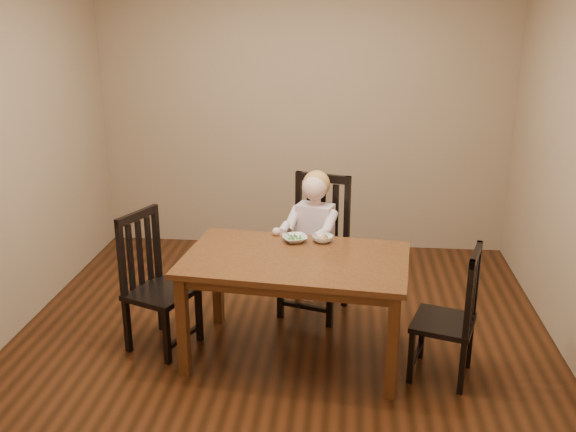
# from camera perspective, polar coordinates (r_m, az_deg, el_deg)

# --- Properties ---
(room) EXTENTS (4.01, 4.01, 2.71)m
(room) POSITION_cam_1_polar(r_m,az_deg,el_deg) (4.34, -0.59, 4.83)
(room) COLOR #431F0E
(room) RESTS_ON ground
(dining_table) EXTENTS (1.58, 1.05, 0.75)m
(dining_table) POSITION_cam_1_polar(r_m,az_deg,el_deg) (4.35, 0.67, -4.73)
(dining_table) COLOR #441D10
(dining_table) RESTS_ON room
(chair_child) EXTENTS (0.58, 0.57, 1.10)m
(chair_child) POSITION_cam_1_polar(r_m,az_deg,el_deg) (5.08, 2.52, -2.87)
(chair_child) COLOR black
(chair_child) RESTS_ON room
(chair_left) EXTENTS (0.55, 0.56, 1.00)m
(chair_left) POSITION_cam_1_polar(r_m,az_deg,el_deg) (4.66, -11.68, -5.93)
(chair_left) COLOR black
(chair_left) RESTS_ON room
(chair_right) EXTENTS (0.48, 0.49, 0.92)m
(chair_right) POSITION_cam_1_polar(r_m,az_deg,el_deg) (4.33, 14.31, -8.68)
(chair_right) COLOR black
(chair_right) RESTS_ON room
(toddler) EXTENTS (0.48, 0.54, 0.63)m
(toddler) POSITION_cam_1_polar(r_m,az_deg,el_deg) (4.98, 2.33, -1.32)
(toddler) COLOR silver
(toddler) RESTS_ON chair_child
(bowl_peas) EXTENTS (0.22, 0.22, 0.04)m
(bowl_peas) POSITION_cam_1_polar(r_m,az_deg,el_deg) (4.58, 0.61, -2.03)
(bowl_peas) COLOR silver
(bowl_peas) RESTS_ON dining_table
(bowl_veg) EXTENTS (0.16, 0.16, 0.05)m
(bowl_veg) POSITION_cam_1_polar(r_m,az_deg,el_deg) (4.58, 3.09, -2.02)
(bowl_veg) COLOR silver
(bowl_veg) RESTS_ON dining_table
(fork) EXTENTS (0.08, 0.12, 0.05)m
(fork) POSITION_cam_1_polar(r_m,az_deg,el_deg) (4.56, 0.07, -1.81)
(fork) COLOR silver
(fork) RESTS_ON bowl_peas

